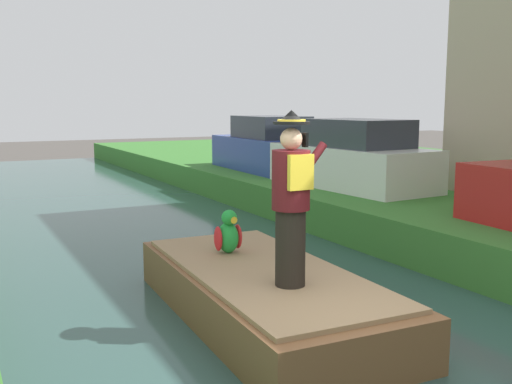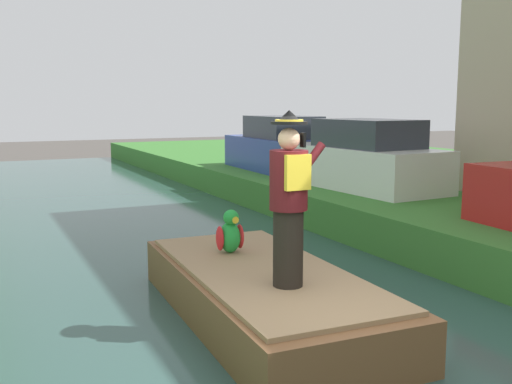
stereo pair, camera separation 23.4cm
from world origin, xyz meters
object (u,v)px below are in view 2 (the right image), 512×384
boat (264,294)px  parked_car_blue (280,147)px  person_pirate (289,200)px  parked_car_white (363,159)px  parrot_plush (230,234)px

boat → parked_car_blue: 9.73m
person_pirate → parked_car_blue: size_ratio=0.46×
boat → parked_car_blue: size_ratio=1.06×
person_pirate → parked_car_blue: person_pirate is taller
boat → parked_car_white: 6.66m
boat → parrot_plush: (-0.06, 0.85, 0.55)m
parked_car_blue → parrot_plush: bearing=-122.2°
parked_car_white → parked_car_blue: bearing=90.0°
parked_car_blue → person_pirate: bearing=-117.6°
parrot_plush → parked_car_white: (4.79, 3.73, 0.47)m
person_pirate → parked_car_white: person_pirate is taller
parked_car_white → parked_car_blue: size_ratio=1.01×
person_pirate → parked_car_white: size_ratio=0.45×
person_pirate → parrot_plush: size_ratio=3.25×
person_pirate → parrot_plush: (0.00, 1.56, -0.68)m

